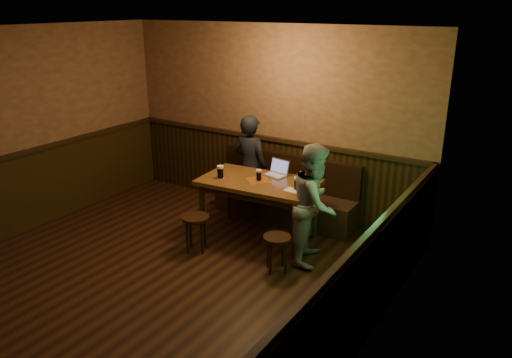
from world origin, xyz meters
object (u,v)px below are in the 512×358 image
at_px(stool_right, 277,243).
at_px(pint_mid, 259,175).
at_px(pub_table, 259,188).
at_px(stool_left, 196,223).
at_px(person_suit, 251,167).
at_px(bench, 286,199).
at_px(pint_left, 220,172).
at_px(pint_right, 297,183).
at_px(laptop, 277,171).
at_px(person_grey, 315,204).

relative_size(stool_right, pint_mid, 3.01).
bearing_deg(pub_table, stool_right, -49.37).
relative_size(stool_left, person_suit, 0.31).
distance_m(bench, pint_left, 1.24).
xyz_separation_m(bench, stool_right, (0.67, -1.42, 0.05)).
xyz_separation_m(pint_right, laptop, (-0.49, 0.34, -0.03)).
bearing_deg(stool_left, bench, 72.84).
height_order(stool_left, person_grey, person_grey).
relative_size(laptop, person_suit, 0.21).
relative_size(stool_right, laptop, 1.36).
bearing_deg(person_grey, pint_left, 77.37).
height_order(pint_mid, person_suit, person_suit).
bearing_deg(laptop, pint_right, -26.27).
bearing_deg(stool_left, pint_left, 90.52).
distance_m(pint_mid, laptop, 0.33).
bearing_deg(stool_right, person_suit, 133.79).
bearing_deg(stool_right, stool_left, -174.47).
relative_size(bench, person_suit, 1.41).
height_order(pub_table, pint_left, pint_left).
distance_m(pub_table, laptop, 0.37).
distance_m(bench, person_grey, 1.37).
height_order(pint_left, laptop, laptop).
bearing_deg(pub_table, person_grey, -15.18).
distance_m(stool_right, pint_right, 0.85).
relative_size(bench, pint_left, 12.24).
height_order(stool_right, pint_right, pint_right).
bearing_deg(stool_right, pint_right, 97.43).
distance_m(laptop, person_grey, 0.95).
height_order(stool_right, person_suit, person_suit).
height_order(bench, person_grey, person_grey).
bearing_deg(bench, pub_table, -90.00).
distance_m(pint_right, person_grey, 0.39).
xyz_separation_m(bench, person_suit, (-0.48, -0.22, 0.47)).
xyz_separation_m(bench, pint_right, (0.59, -0.78, 0.60)).
relative_size(person_suit, person_grey, 1.04).
height_order(laptop, person_suit, person_suit).
bearing_deg(pint_mid, person_grey, -10.13).
bearing_deg(person_grey, pub_table, 65.36).
xyz_separation_m(laptop, person_suit, (-0.58, 0.22, -0.10)).
height_order(bench, pint_left, pint_left).
distance_m(pub_table, pint_mid, 0.18).
distance_m(pub_table, person_suit, 0.72).
bearing_deg(bench, person_suit, -155.40).
relative_size(laptop, person_grey, 0.22).
bearing_deg(pint_right, laptop, 145.09).
bearing_deg(pint_right, pub_table, 177.58).
distance_m(stool_left, pint_mid, 1.04).
height_order(stool_left, person_suit, person_suit).
distance_m(bench, stool_right, 1.57).
distance_m(bench, stool_left, 1.60).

